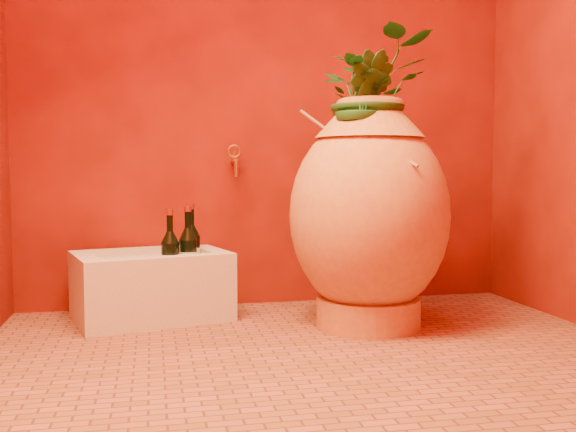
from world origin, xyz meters
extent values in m
plane|color=#974931|center=(0.00, 0.00, 0.00)|extent=(2.50, 2.50, 0.00)
cube|color=#5C0F05|center=(0.00, 1.00, 1.25)|extent=(2.50, 0.02, 2.50)
cylinder|color=#BF8335|center=(0.33, 0.41, 0.06)|extent=(0.59, 0.59, 0.13)
ellipsoid|color=#BF8335|center=(0.33, 0.41, 0.49)|extent=(0.89, 0.89, 0.87)
cone|color=#BF8335|center=(0.33, 0.41, 0.89)|extent=(0.61, 0.61, 0.13)
torus|color=#BF8335|center=(0.33, 0.41, 0.96)|extent=(0.38, 0.38, 0.05)
cylinder|color=olive|center=(0.25, 0.36, 0.77)|extent=(0.43, 0.26, 0.36)
cylinder|color=olive|center=(0.31, 0.29, 0.80)|extent=(0.23, 0.39, 0.22)
cylinder|color=olive|center=(0.43, 0.33, 0.82)|extent=(0.17, 0.34, 0.24)
cube|color=beige|center=(-0.60, 0.75, 0.14)|extent=(0.76, 0.61, 0.28)
cube|color=beige|center=(-0.60, 0.93, 0.29)|extent=(0.67, 0.25, 0.03)
cube|color=beige|center=(-0.60, 0.57, 0.29)|extent=(0.67, 0.25, 0.03)
cube|color=beige|center=(-0.89, 0.75, 0.29)|extent=(0.15, 0.29, 0.03)
cube|color=beige|center=(-0.31, 0.75, 0.29)|extent=(0.15, 0.29, 0.03)
cylinder|color=black|center=(-0.41, 0.85, 0.27)|extent=(0.08, 0.08, 0.20)
cone|color=black|center=(-0.41, 0.85, 0.40)|extent=(0.08, 0.08, 0.05)
cylinder|color=black|center=(-0.41, 0.85, 0.46)|extent=(0.03, 0.03, 0.08)
cylinder|color=maroon|center=(-0.41, 0.85, 0.51)|extent=(0.03, 0.03, 0.03)
cylinder|color=silver|center=(-0.41, 0.85, 0.27)|extent=(0.09, 0.09, 0.09)
cylinder|color=black|center=(-0.44, 0.70, 0.27)|extent=(0.08, 0.08, 0.20)
cone|color=black|center=(-0.44, 0.70, 0.40)|extent=(0.08, 0.08, 0.05)
cylinder|color=black|center=(-0.44, 0.70, 0.46)|extent=(0.03, 0.03, 0.08)
cylinder|color=maroon|center=(-0.44, 0.70, 0.51)|extent=(0.03, 0.03, 0.03)
cylinder|color=silver|center=(-0.44, 0.70, 0.27)|extent=(0.09, 0.09, 0.09)
cylinder|color=black|center=(-0.52, 0.65, 0.27)|extent=(0.08, 0.08, 0.19)
cone|color=black|center=(-0.52, 0.65, 0.39)|extent=(0.08, 0.08, 0.05)
cylinder|color=black|center=(-0.52, 0.65, 0.45)|extent=(0.03, 0.03, 0.07)
cylinder|color=maroon|center=(-0.52, 0.65, 0.50)|extent=(0.03, 0.03, 0.03)
cylinder|color=silver|center=(-0.52, 0.65, 0.27)|extent=(0.08, 0.08, 0.08)
cylinder|color=#A97127|center=(-0.19, 0.93, 0.73)|extent=(0.02, 0.14, 0.02)
cylinder|color=#A97127|center=(-0.19, 0.86, 0.69)|extent=(0.02, 0.02, 0.08)
torus|color=#A97127|center=(-0.19, 0.93, 0.78)|extent=(0.07, 0.01, 0.07)
cylinder|color=#A97127|center=(-0.19, 0.93, 0.75)|extent=(0.01, 0.01, 0.05)
imported|color=#1A481B|center=(0.34, 0.42, 1.01)|extent=(0.57, 0.52, 0.54)
imported|color=#1A481B|center=(0.27, 0.32, 0.95)|extent=(0.30, 0.28, 0.43)
camera|label=1|loc=(-0.59, -2.24, 0.68)|focal=40.00mm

